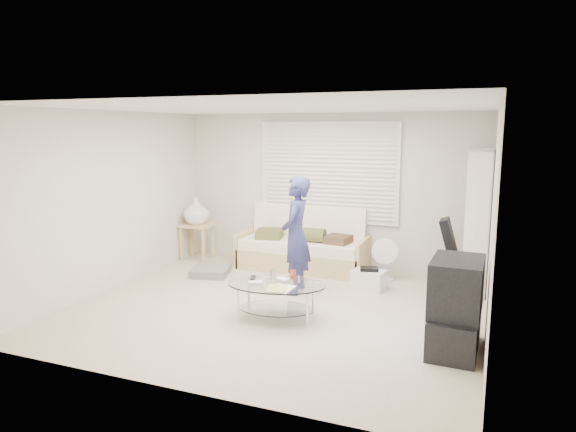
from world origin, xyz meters
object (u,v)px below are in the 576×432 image
at_px(bookshelf, 477,221).
at_px(futon_sofa, 303,248).
at_px(coffee_table, 276,290).
at_px(tv_unit, 455,306).

bearing_deg(bookshelf, futon_sofa, 175.37).
bearing_deg(bookshelf, coffee_table, -136.89).
bearing_deg(coffee_table, futon_sofa, 101.69).
relative_size(bookshelf, tv_unit, 2.07).
xyz_separation_m(futon_sofa, bookshelf, (2.62, -0.21, 0.66)).
height_order(futon_sofa, bookshelf, bookshelf).
xyz_separation_m(futon_sofa, coffee_table, (0.46, -2.24, 0.02)).
relative_size(futon_sofa, coffee_table, 1.59).
bearing_deg(futon_sofa, tv_unit, -43.59).
distance_m(tv_unit, coffee_table, 2.04).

